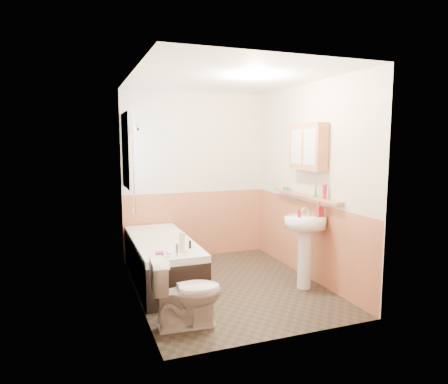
{
  "coord_description": "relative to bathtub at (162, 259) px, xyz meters",
  "views": [
    {
      "loc": [
        -1.7,
        -4.42,
        1.77
      ],
      "look_at": [
        0.0,
        0.15,
        1.15
      ],
      "focal_mm": 32.0,
      "sensor_mm": 36.0,
      "label": 1
    }
  ],
  "objects": [
    {
      "name": "tile_return_back",
      "position": [
        0.01,
        0.95,
        1.46
      ],
      "size": [
        0.75,
        0.01,
        1.5
      ],
      "primitive_type": "cube",
      "color": "white",
      "rests_on": "wall_back"
    },
    {
      "name": "wainscot_right",
      "position": [
        1.82,
        -0.44,
        0.21
      ],
      "size": [
        0.01,
        2.8,
        1.0
      ],
      "primitive_type": "cube",
      "color": "#C57750",
      "rests_on": "wall_right"
    },
    {
      "name": "wall_left",
      "position": [
        -0.38,
        -0.44,
        0.96
      ],
      "size": [
        0.02,
        2.8,
        2.5
      ],
      "primitive_type": "cube",
      "color": "beige",
      "rests_on": "ground"
    },
    {
      "name": "tile_cladding_left",
      "position": [
        -0.36,
        -0.44,
        0.96
      ],
      "size": [
        0.01,
        2.8,
        2.5
      ],
      "primitive_type": "cube",
      "color": "white",
      "rests_on": "wall_left"
    },
    {
      "name": "clear_bottle",
      "position": [
        1.45,
        -0.86,
        0.64
      ],
      "size": [
        0.05,
        0.05,
        0.1
      ],
      "primitive_type": "cylinder",
      "rotation": [
        0.0,
        0.0,
        -0.34
      ],
      "color": "maroon",
      "rests_on": "sink"
    },
    {
      "name": "wainscot_front",
      "position": [
        0.73,
        -1.83,
        0.21
      ],
      "size": [
        2.2,
        0.01,
        1.0
      ],
      "primitive_type": "cube",
      "color": "#C57750",
      "rests_on": "wall_front"
    },
    {
      "name": "sink",
      "position": [
        1.57,
        -0.82,
        0.34
      ],
      "size": [
        0.52,
        0.42,
        1.0
      ],
      "rotation": [
        0.0,
        0.0,
        0.07
      ],
      "color": "white",
      "rests_on": "floor"
    },
    {
      "name": "foam_can",
      "position": [
        1.77,
        -0.9,
        0.89
      ],
      "size": [
        0.06,
        0.06,
        0.17
      ],
      "primitive_type": "cylinder",
      "rotation": [
        0.0,
        0.0,
        -0.15
      ],
      "color": "maroon",
      "rests_on": "pine_shelf"
    },
    {
      "name": "bathtub",
      "position": [
        0.0,
        0.0,
        0.0
      ],
      "size": [
        0.7,
        1.83,
        0.69
      ],
      "color": "black",
      "rests_on": "floor"
    },
    {
      "name": "wainscot_back",
      "position": [
        0.73,
        0.95,
        0.21
      ],
      "size": [
        2.2,
        0.01,
        1.0
      ],
      "primitive_type": "cube",
      "color": "#C57750",
      "rests_on": "wall_back"
    },
    {
      "name": "wall_right",
      "position": [
        1.84,
        -0.44,
        0.96
      ],
      "size": [
        0.02,
        2.8,
        2.5
      ],
      "primitive_type": "cube",
      "color": "beige",
      "rests_on": "ground"
    },
    {
      "name": "soap_bottle",
      "position": [
        1.72,
        -0.89,
        0.63
      ],
      "size": [
        0.08,
        0.17,
        0.08
      ],
      "primitive_type": "imported",
      "rotation": [
        0.0,
        0.0,
        0.02
      ],
      "color": "maroon",
      "rests_on": "sink"
    },
    {
      "name": "black_jar",
      "position": [
        1.77,
        0.02,
        0.83
      ],
      "size": [
        0.09,
        0.09,
        0.05
      ],
      "primitive_type": "cylinder",
      "rotation": [
        0.0,
        0.0,
        -0.28
      ],
      "color": "#388447",
      "rests_on": "pine_shelf"
    },
    {
      "name": "wall_front",
      "position": [
        0.73,
        -1.85,
        0.96
      ],
      "size": [
        2.2,
        0.02,
        2.5
      ],
      "primitive_type": "cube",
      "color": "beige",
      "rests_on": "ground"
    },
    {
      "name": "green_bottle",
      "position": [
        1.77,
        -0.71,
        0.92
      ],
      "size": [
        0.05,
        0.05,
        0.23
      ],
      "primitive_type": "cone",
      "rotation": [
        0.0,
        0.0,
        -0.0
      ],
      "color": "#388447",
      "rests_on": "pine_shelf"
    },
    {
      "name": "blue_gel",
      "position": [
        0.09,
        -0.69,
        0.38
      ],
      "size": [
        0.07,
        0.06,
        0.22
      ],
      "primitive_type": "cube",
      "rotation": [
        0.0,
        0.0,
        -0.29
      ],
      "color": "silver",
      "rests_on": "bathtub"
    },
    {
      "name": "wall_back",
      "position": [
        0.73,
        0.97,
        0.96
      ],
      "size": [
        2.2,
        0.02,
        2.5
      ],
      "primitive_type": "cube",
      "color": "beige",
      "rests_on": "ground"
    },
    {
      "name": "toilet",
      "position": [
        -0.03,
        -1.31,
        0.04
      ],
      "size": [
        0.71,
        0.43,
        0.67
      ],
      "primitive_type": "imported",
      "rotation": [
        0.0,
        0.0,
        1.49
      ],
      "color": "white",
      "rests_on": "floor"
    },
    {
      "name": "pine_shelf",
      "position": [
        1.77,
        -0.47,
        0.79
      ],
      "size": [
        0.1,
        1.47,
        0.03
      ],
      "primitive_type": "cube",
      "color": "#C57750",
      "rests_on": "wall_right"
    },
    {
      "name": "cream_jar",
      "position": [
        -0.18,
        -0.79,
        0.29
      ],
      "size": [
        0.1,
        0.1,
        0.06
      ],
      "primitive_type": "cylinder",
      "rotation": [
        0.0,
        0.0,
        0.13
      ],
      "color": "purple",
      "rests_on": "bathtub"
    },
    {
      "name": "floor",
      "position": [
        0.73,
        -0.44,
        -0.29
      ],
      "size": [
        2.8,
        2.8,
        0.0
      ],
      "primitive_type": "plane",
      "color": "black",
      "rests_on": "ground"
    },
    {
      "name": "orange_bottle",
      "position": [
        0.22,
        -0.56,
        0.31
      ],
      "size": [
        0.03,
        0.03,
        0.09
      ],
      "primitive_type": "cylinder",
      "rotation": [
        0.0,
        0.0,
        0.17
      ],
      "color": "black",
      "rests_on": "bathtub"
    },
    {
      "name": "medicine_cabinet",
      "position": [
        1.74,
        -0.57,
        1.41
      ],
      "size": [
        0.16,
        0.64,
        0.58
      ],
      "color": "#C57750",
      "rests_on": "wall_right"
    },
    {
      "name": "shower_riser",
      "position": [
        -0.31,
        0.03,
        1.33
      ],
      "size": [
        0.11,
        0.08,
        1.27
      ],
      "color": "silver",
      "rests_on": "wall_left"
    },
    {
      "name": "window",
      "position": [
        -0.33,
        0.51,
        1.36
      ],
      "size": [
        0.03,
        0.79,
        0.99
      ],
      "color": "white",
      "rests_on": "wall_left"
    },
    {
      "name": "ceiling",
      "position": [
        0.73,
        -0.44,
        2.21
      ],
      "size": [
        2.8,
        2.8,
        0.0
      ],
      "primitive_type": "plane",
      "rotation": [
        3.14,
        0.0,
        0.0
      ],
      "color": "white",
      "rests_on": "ground"
    }
  ]
}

